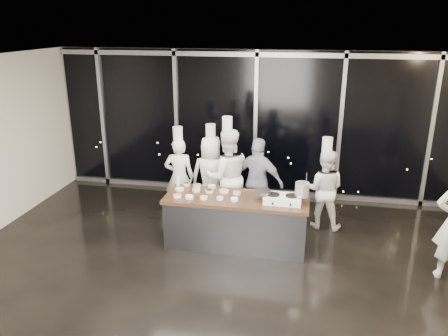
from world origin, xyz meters
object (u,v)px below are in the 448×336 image
Objects in this scene: stove at (282,199)px; chef_far_left at (179,176)px; chef_center at (227,176)px; chef_right at (324,188)px; demo_counter at (236,221)px; stock_pot at (302,189)px; guest at (258,182)px; chef_left at (211,176)px; frying_pan at (262,192)px.

stove is 0.34× the size of chef_far_left.
chef_center is 1.84m from chef_right.
demo_counter is 1.34× the size of chef_far_left.
stove is 2.69× the size of stock_pot.
chef_far_left reaches higher than guest.
chef_right is (2.20, -0.13, -0.06)m from chef_left.
stock_pot is 1.74m from chef_center.
stock_pot is 1.21m from chef_right.
chef_far_left reaches higher than stock_pot.
chef_right is at bearing 34.45° from demo_counter.
chef_left is at bearing 121.47° from demo_counter.
guest reaches higher than stove.
guest reaches higher than demo_counter.
stove is at bearing -4.72° from demo_counter.
chef_right is (1.83, 0.11, -0.16)m from chef_center.
chef_left is at bearing 140.99° from stove.
chef_left is (-1.49, 1.22, -0.12)m from stove.
frying_pan is at bearing 52.26° from chef_right.
guest is (1.60, -0.10, 0.03)m from chef_far_left.
chef_center reaches higher than stove.
chef_center is 1.19× the size of chef_right.
demo_counter is at bearing 175.47° from stove.
chef_left is (0.63, 0.10, 0.02)m from chef_far_left.
demo_counter is 5.12× the size of frying_pan.
guest reaches higher than stock_pot.
stock_pot is 2.19m from chef_left.
frying_pan is 1.68m from chef_left.
frying_pan is 0.66m from stock_pot.
chef_left is 0.99m from guest.
chef_left is at bearing 179.25° from chef_far_left.
chef_left reaches higher than guest.
chef_far_left is 1.07× the size of guest.
chef_far_left reaches higher than frying_pan.
chef_far_left is at bearing 155.46° from stock_pot.
chef_left is at bearing 4.99° from guest.
demo_counter is 0.94m from stove.
chef_center is (-1.43, 0.97, -0.21)m from stock_pot.
guest is 0.97× the size of chef_right.
guest is at bearing 167.58° from chef_left.
chef_far_left is (-2.43, 1.11, -0.33)m from stock_pot.
chef_left is (-0.70, 1.15, 0.39)m from demo_counter.
chef_center is (1.00, -0.14, 0.12)m from chef_far_left.
frying_pan is at bearing 132.97° from chef_left.
chef_center is (-0.33, 0.91, 0.49)m from demo_counter.
guest is at bearing 117.49° from stove.
chef_far_left is 1.03× the size of chef_right.
demo_counter is at bearing 172.94° from frying_pan.
stock_pot reaches higher than frying_pan.
frying_pan is at bearing 179.86° from stock_pot.
chef_center is 1.23× the size of guest.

